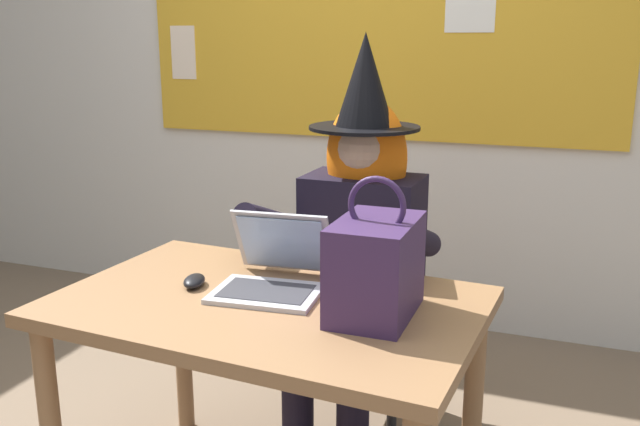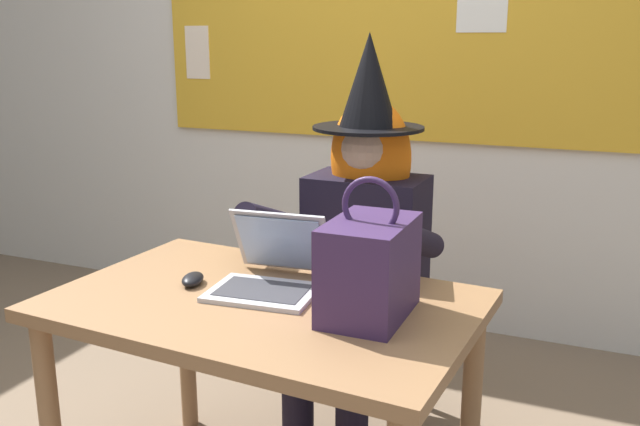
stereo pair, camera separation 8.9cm
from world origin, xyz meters
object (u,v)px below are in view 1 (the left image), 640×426
object	(u,v)px
chair_at_desk	(366,291)
laptop	(273,273)
desk_main	(267,331)
computer_mouse	(194,281)
person_costumed	(358,225)
handbag	(376,267)

from	to	relation	value
chair_at_desk	laptop	size ratio (longest dim) A/B	2.47
desk_main	computer_mouse	world-z (taller)	computer_mouse
desk_main	computer_mouse	size ratio (longest dim) A/B	11.89
person_costumed	laptop	size ratio (longest dim) A/B	4.07
computer_mouse	laptop	bearing A→B (deg)	1.10
laptop	chair_at_desk	bearing A→B (deg)	76.59
person_costumed	laptop	xyz separation A→B (m)	(-0.09, -0.53, -0.02)
desk_main	person_costumed	xyz separation A→B (m)	(0.07, 0.62, 0.16)
chair_at_desk	computer_mouse	distance (m)	0.82
chair_at_desk	handbag	size ratio (longest dim) A/B	2.34
computer_mouse	desk_main	bearing A→B (deg)	-20.84
desk_main	laptop	size ratio (longest dim) A/B	3.45
chair_at_desk	laptop	world-z (taller)	laptop
desk_main	laptop	bearing A→B (deg)	102.86
chair_at_desk	handbag	bearing A→B (deg)	16.60
person_costumed	handbag	bearing A→B (deg)	22.95
person_costumed	computer_mouse	xyz separation A→B (m)	(-0.32, -0.60, -0.05)
laptop	computer_mouse	world-z (taller)	laptop
handbag	computer_mouse	bearing A→B (deg)	178.37
chair_at_desk	handbag	distance (m)	0.86
laptop	computer_mouse	size ratio (longest dim) A/B	3.45
chair_at_desk	person_costumed	distance (m)	0.32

